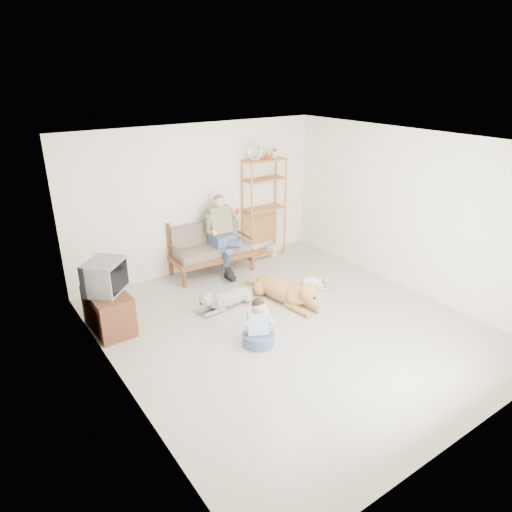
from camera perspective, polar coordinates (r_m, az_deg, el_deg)
floor at (r=6.91m, az=4.31°, el=-8.79°), size 5.50×5.50×0.00m
ceiling at (r=5.98m, az=5.07°, el=13.92°), size 5.50×5.50×0.00m
wall_back at (r=8.52m, az=-7.18°, el=7.11°), size 5.00×0.00×5.00m
wall_front at (r=4.74m, az=26.32°, el=-8.14°), size 5.00×0.00×5.00m
wall_left at (r=5.22m, az=-17.19°, el=-3.89°), size 0.00×5.50×5.50m
wall_right at (r=8.07m, az=18.62°, el=5.23°), size 0.00×5.50×5.50m
loveseat at (r=8.53m, az=-5.77°, el=1.09°), size 1.53×0.78×0.95m
man at (r=8.35m, az=-3.94°, el=2.07°), size 0.56×0.80×1.30m
etagere at (r=9.12m, az=1.02°, el=6.09°), size 0.87×0.38×2.28m
book_stack at (r=9.49m, az=2.23°, el=0.81°), size 0.29×0.25×0.16m
tv_stand at (r=7.04m, az=-18.01°, el=-6.53°), size 0.52×0.91×0.60m
crt_tv at (r=6.83m, az=-18.35°, el=-2.44°), size 0.72×0.72×0.47m
wall_outlet at (r=8.38m, az=-14.34°, el=-1.32°), size 0.12×0.02×0.08m
golden_retriever at (r=7.50m, az=3.72°, el=-4.36°), size 0.54×1.61×0.49m
shaggy_dog at (r=7.37m, az=-3.85°, el=-5.33°), size 1.26×0.39×0.37m
terrier at (r=8.09m, az=7.69°, el=-3.20°), size 0.34×0.61×0.24m
child at (r=6.38m, az=0.28°, el=-8.94°), size 0.45×0.45×0.71m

